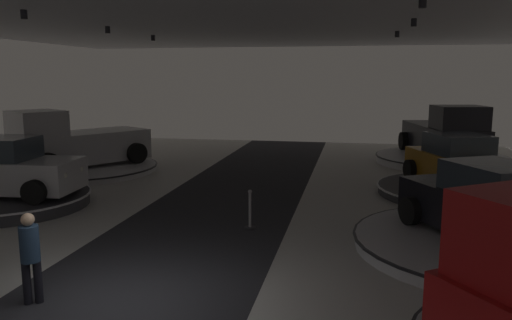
{
  "coord_description": "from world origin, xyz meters",
  "views": [
    {
      "loc": [
        3.78,
        -7.34,
        3.83
      ],
      "look_at": [
        0.99,
        6.89,
        1.4
      ],
      "focal_mm": 35.2,
      "sensor_mm": 36.0,
      "label": 1
    }
  ],
  "objects_px": {
    "display_platform_mid_right": "(486,245)",
    "display_car_mid_left": "(5,169)",
    "display_car_far_right": "(459,163)",
    "pickup_truck_deep_right": "(445,136)",
    "display_platform_mid_left": "(8,200)",
    "pickup_truck_far_left": "(73,143)",
    "visitor_walking_near": "(30,252)",
    "display_platform_far_right": "(457,191)",
    "display_car_mid_right": "(490,206)",
    "display_platform_deep_right": "(441,159)",
    "display_platform_far_left": "(82,168)"
  },
  "relations": [
    {
      "from": "display_platform_mid_right",
      "to": "display_car_mid_left",
      "type": "bearing_deg",
      "value": 173.79
    },
    {
      "from": "display_platform_mid_right",
      "to": "visitor_walking_near",
      "type": "relative_size",
      "value": 3.63
    },
    {
      "from": "display_platform_far_right",
      "to": "pickup_truck_deep_right",
      "type": "relative_size",
      "value": 0.91
    },
    {
      "from": "display_car_mid_right",
      "to": "display_platform_mid_left",
      "type": "height_order",
      "value": "display_car_mid_right"
    },
    {
      "from": "display_car_mid_left",
      "to": "display_car_far_right",
      "type": "bearing_deg",
      "value": 16.97
    },
    {
      "from": "display_platform_far_right",
      "to": "display_car_mid_right",
      "type": "height_order",
      "value": "display_car_mid_right"
    },
    {
      "from": "display_platform_mid_right",
      "to": "visitor_walking_near",
      "type": "height_order",
      "value": "visitor_walking_near"
    },
    {
      "from": "display_car_far_right",
      "to": "display_platform_mid_left",
      "type": "height_order",
      "value": "display_car_far_right"
    },
    {
      "from": "pickup_truck_far_left",
      "to": "visitor_walking_near",
      "type": "bearing_deg",
      "value": -62.33
    },
    {
      "from": "display_platform_far_left",
      "to": "display_car_far_right",
      "type": "distance_m",
      "value": 14.24
    },
    {
      "from": "display_platform_far_right",
      "to": "display_car_mid_right",
      "type": "bearing_deg",
      "value": -94.29
    },
    {
      "from": "display_platform_mid_left",
      "to": "display_platform_far_right",
      "type": "bearing_deg",
      "value": 16.87
    },
    {
      "from": "display_car_mid_left",
      "to": "visitor_walking_near",
      "type": "relative_size",
      "value": 2.73
    },
    {
      "from": "display_platform_mid_left",
      "to": "visitor_walking_near",
      "type": "xyz_separation_m",
      "value": [
        4.72,
        -5.61,
        0.7
      ]
    },
    {
      "from": "visitor_walking_near",
      "to": "display_platform_mid_right",
      "type": "bearing_deg",
      "value": 27.06
    },
    {
      "from": "display_car_far_right",
      "to": "pickup_truck_deep_right",
      "type": "xyz_separation_m",
      "value": [
        0.54,
        5.86,
        0.24
      ]
    },
    {
      "from": "display_platform_deep_right",
      "to": "visitor_walking_near",
      "type": "xyz_separation_m",
      "value": [
        -9.12,
        -15.86,
        0.71
      ]
    },
    {
      "from": "display_platform_far_left",
      "to": "display_platform_far_right",
      "type": "distance_m",
      "value": 14.22
    },
    {
      "from": "visitor_walking_near",
      "to": "display_platform_far_right",
      "type": "bearing_deg",
      "value": 48.19
    },
    {
      "from": "display_platform_mid_left",
      "to": "display_platform_deep_right",
      "type": "bearing_deg",
      "value": 36.54
    },
    {
      "from": "display_car_mid_left",
      "to": "display_platform_far_left",
      "type": "bearing_deg",
      "value": 97.87
    },
    {
      "from": "display_car_mid_right",
      "to": "visitor_walking_near",
      "type": "xyz_separation_m",
      "value": [
        -8.23,
        -4.17,
        -0.15
      ]
    },
    {
      "from": "display_platform_far_left",
      "to": "display_car_mid_left",
      "type": "xyz_separation_m",
      "value": [
        0.76,
        -5.51,
        0.99
      ]
    },
    {
      "from": "display_car_mid_left",
      "to": "display_platform_deep_right",
      "type": "distance_m",
      "value": 17.27
    },
    {
      "from": "display_platform_far_right",
      "to": "pickup_truck_deep_right",
      "type": "height_order",
      "value": "pickup_truck_deep_right"
    },
    {
      "from": "display_car_mid_right",
      "to": "pickup_truck_deep_right",
      "type": "bearing_deg",
      "value": 85.24
    },
    {
      "from": "display_platform_far_left",
      "to": "display_platform_mid_right",
      "type": "distance_m",
      "value": 15.37
    },
    {
      "from": "pickup_truck_far_left",
      "to": "display_car_mid_left",
      "type": "bearing_deg",
      "value": -79.87
    },
    {
      "from": "display_platform_mid_right",
      "to": "display_car_far_right",
      "type": "bearing_deg",
      "value": 85.67
    },
    {
      "from": "display_platform_far_left",
      "to": "display_car_mid_left",
      "type": "distance_m",
      "value": 5.65
    },
    {
      "from": "pickup_truck_far_left",
      "to": "display_platform_far_right",
      "type": "distance_m",
      "value": 14.41
    },
    {
      "from": "display_platform_mid_left",
      "to": "pickup_truck_deep_right",
      "type": "distance_m",
      "value": 17.12
    },
    {
      "from": "display_platform_far_right",
      "to": "display_platform_deep_right",
      "type": "height_order",
      "value": "display_platform_deep_right"
    },
    {
      "from": "display_platform_far_right",
      "to": "pickup_truck_deep_right",
      "type": "distance_m",
      "value": 6.02
    },
    {
      "from": "display_car_far_right",
      "to": "display_platform_mid_left",
      "type": "xyz_separation_m",
      "value": [
        -13.35,
        -4.08,
        -0.85
      ]
    },
    {
      "from": "display_platform_mid_left",
      "to": "display_car_mid_right",
      "type": "bearing_deg",
      "value": -6.35
    },
    {
      "from": "display_platform_far_right",
      "to": "visitor_walking_near",
      "type": "xyz_separation_m",
      "value": [
        -8.64,
        -9.66,
        0.75
      ]
    },
    {
      "from": "pickup_truck_far_left",
      "to": "display_car_mid_left",
      "type": "relative_size",
      "value": 1.29
    },
    {
      "from": "display_car_mid_left",
      "to": "display_platform_deep_right",
      "type": "bearing_deg",
      "value": 36.48
    },
    {
      "from": "display_platform_deep_right",
      "to": "display_platform_mid_right",
      "type": "bearing_deg",
      "value": -94.43
    },
    {
      "from": "display_car_far_right",
      "to": "pickup_truck_deep_right",
      "type": "relative_size",
      "value": 0.81
    },
    {
      "from": "display_platform_far_left",
      "to": "display_platform_far_right",
      "type": "xyz_separation_m",
      "value": [
        14.15,
        -1.45,
        0.02
      ]
    },
    {
      "from": "display_platform_far_left",
      "to": "pickup_truck_far_left",
      "type": "bearing_deg",
      "value": -122.88
    },
    {
      "from": "display_platform_far_left",
      "to": "display_car_mid_left",
      "type": "height_order",
      "value": "display_car_mid_left"
    },
    {
      "from": "display_platform_far_left",
      "to": "pickup_truck_far_left",
      "type": "distance_m",
      "value": 1.09
    },
    {
      "from": "pickup_truck_far_left",
      "to": "display_car_far_right",
      "type": "relative_size",
      "value": 1.23
    },
    {
      "from": "display_platform_far_right",
      "to": "display_car_mid_left",
      "type": "distance_m",
      "value": 14.02
    },
    {
      "from": "display_car_far_right",
      "to": "pickup_truck_deep_right",
      "type": "distance_m",
      "value": 5.89
    },
    {
      "from": "display_car_far_right",
      "to": "display_platform_mid_left",
      "type": "relative_size",
      "value": 0.97
    },
    {
      "from": "display_platform_mid_right",
      "to": "display_platform_deep_right",
      "type": "relative_size",
      "value": 1.02
    }
  ]
}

